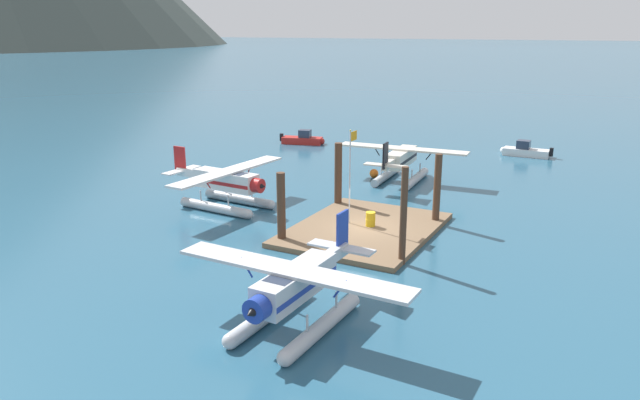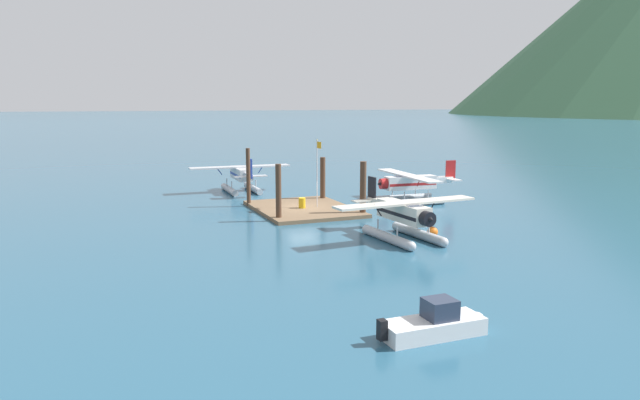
% 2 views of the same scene
% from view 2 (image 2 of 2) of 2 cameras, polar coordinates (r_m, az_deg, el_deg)
% --- Properties ---
extents(ground_plane, '(1200.00, 1200.00, 0.00)m').
position_cam_2_polar(ground_plane, '(50.48, -1.62, -1.03)').
color(ground_plane, '#285670').
extents(dock_platform, '(10.47, 7.89, 0.30)m').
position_cam_2_polar(dock_platform, '(50.45, -1.62, -0.87)').
color(dock_platform, brown).
rests_on(dock_platform, ground).
extents(piling_near_left, '(0.36, 0.36, 5.21)m').
position_cam_2_polar(piling_near_left, '(52.51, -6.98, 2.19)').
color(piling_near_left, '#4C3323').
rests_on(piling_near_left, ground).
extents(piling_near_right, '(0.45, 0.45, 4.49)m').
position_cam_2_polar(piling_near_right, '(45.79, -4.05, 0.71)').
color(piling_near_right, '#4C3323').
rests_on(piling_near_right, ground).
extents(piling_far_left, '(0.49, 0.49, 4.14)m').
position_cam_2_polar(piling_far_left, '(55.03, 0.27, 2.03)').
color(piling_far_left, '#4C3323').
rests_on(piling_far_left, ground).
extents(piling_far_right, '(0.51, 0.51, 4.47)m').
position_cam_2_polar(piling_far_right, '(47.96, 4.20, 1.09)').
color(piling_far_right, '#4C3323').
rests_on(piling_far_right, ground).
extents(flagpole, '(0.95, 0.10, 5.80)m').
position_cam_2_polar(flagpole, '(49.93, -0.23, 3.40)').
color(flagpole, silver).
rests_on(flagpole, dock_platform).
extents(fuel_drum, '(0.62, 0.62, 0.88)m').
position_cam_2_polar(fuel_drum, '(49.94, -1.75, -0.29)').
color(fuel_drum, gold).
rests_on(fuel_drum, dock_platform).
extents(mooring_buoy, '(0.74, 0.74, 0.74)m').
position_cam_2_polar(mooring_buoy, '(41.26, 10.87, -3.07)').
color(mooring_buoy, orange).
rests_on(mooring_buoy, ground).
extents(seaplane_cream_stbd_fwd, '(7.97, 10.47, 3.84)m').
position_cam_2_polar(seaplane_cream_stbd_fwd, '(39.81, 8.12, -1.67)').
color(seaplane_cream_stbd_fwd, '#B7BABF').
rests_on(seaplane_cream_stbd_fwd, ground).
extents(seaplane_white_bow_centre, '(10.47, 7.97, 3.84)m').
position_cam_2_polar(seaplane_white_bow_centre, '(54.44, 8.72, 1.31)').
color(seaplane_white_bow_centre, '#B7BABF').
rests_on(seaplane_white_bow_centre, ground).
extents(seaplane_silver_port_aft, '(7.98, 10.43, 3.84)m').
position_cam_2_polar(seaplane_silver_port_aft, '(61.17, -7.68, 2.23)').
color(seaplane_silver_port_aft, '#B7BABF').
rests_on(seaplane_silver_port_aft, ground).
extents(boat_white_open_se, '(1.50, 4.89, 1.50)m').
position_cam_2_polar(boat_white_open_se, '(24.33, 11.19, -11.71)').
color(boat_white_open_se, silver).
rests_on(boat_white_open_se, ground).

